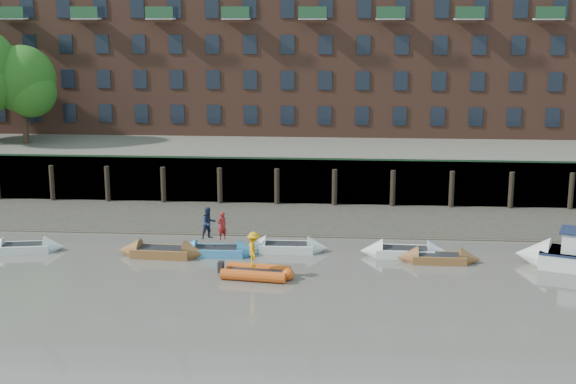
# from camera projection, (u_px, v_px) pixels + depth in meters

# --- Properties ---
(ground) EXTENTS (220.00, 220.00, 0.00)m
(ground) POSITION_uv_depth(u_px,v_px,m) (280.00, 326.00, 34.59)
(ground) COLOR #655F57
(ground) RESTS_ON ground
(foreshore) EXTENTS (110.00, 8.00, 0.50)m
(foreshore) POSITION_uv_depth(u_px,v_px,m) (303.00, 220.00, 52.09)
(foreshore) COLOR #3D382F
(foreshore) RESTS_ON ground
(mud_band) EXTENTS (110.00, 1.60, 0.10)m
(mud_band) POSITION_uv_depth(u_px,v_px,m) (300.00, 234.00, 48.78)
(mud_band) COLOR #4C4336
(mud_band) RESTS_ON ground
(river_wall) EXTENTS (110.00, 1.23, 3.30)m
(river_wall) POSITION_uv_depth(u_px,v_px,m) (306.00, 181.00, 55.99)
(river_wall) COLOR #2D2A26
(river_wall) RESTS_ON ground
(bank_terrace) EXTENTS (110.00, 28.00, 3.20)m
(bank_terrace) POSITION_uv_depth(u_px,v_px,m) (314.00, 148.00, 69.23)
(bank_terrace) COLOR #5E594D
(bank_terrace) RESTS_ON ground
(apartment_terrace) EXTENTS (80.60, 15.56, 20.98)m
(apartment_terrace) POSITION_uv_depth(u_px,v_px,m) (315.00, 15.00, 67.69)
(apartment_terrace) COLOR brown
(apartment_terrace) RESTS_ON bank_terrace
(rowboat_0) EXTENTS (4.62, 2.10, 1.29)m
(rowboat_0) POSITION_uv_depth(u_px,v_px,m) (24.00, 248.00, 45.17)
(rowboat_0) COLOR silver
(rowboat_0) RESTS_ON ground
(rowboat_2) EXTENTS (5.09, 1.75, 1.45)m
(rowboat_2) POSITION_uv_depth(u_px,v_px,m) (162.00, 252.00, 44.29)
(rowboat_2) COLOR brown
(rowboat_2) RESTS_ON ground
(rowboat_3) EXTENTS (4.69, 1.40, 1.36)m
(rowboat_3) POSITION_uv_depth(u_px,v_px,m) (217.00, 251.00, 44.48)
(rowboat_3) COLOR #3987C1
(rowboat_3) RESTS_ON ground
(rowboat_4) EXTENTS (4.73, 1.46, 1.36)m
(rowboat_4) POSITION_uv_depth(u_px,v_px,m) (286.00, 247.00, 45.18)
(rowboat_4) COLOR silver
(rowboat_4) RESTS_ON ground
(rowboat_5) EXTENTS (4.98, 1.60, 1.43)m
(rowboat_5) POSITION_uv_depth(u_px,v_px,m) (405.00, 252.00, 44.27)
(rowboat_5) COLOR silver
(rowboat_5) RESTS_ON ground
(rowboat_6) EXTENTS (4.47, 1.34, 1.29)m
(rowboat_6) POSITION_uv_depth(u_px,v_px,m) (439.00, 258.00, 43.25)
(rowboat_6) COLOR brown
(rowboat_6) RESTS_ON ground
(rib_tender) EXTENTS (3.74, 2.14, 0.63)m
(rib_tender) POSITION_uv_depth(u_px,v_px,m) (259.00, 272.00, 40.77)
(rib_tender) COLOR #D45016
(rib_tender) RESTS_ON ground
(motor_launch) EXTENTS (6.84, 4.20, 2.68)m
(motor_launch) POSITION_uv_depth(u_px,v_px,m) (571.00, 256.00, 42.22)
(motor_launch) COLOR silver
(motor_launch) RESTS_ON ground
(person_rower_a) EXTENTS (0.67, 0.66, 1.57)m
(person_rower_a) POSITION_uv_depth(u_px,v_px,m) (222.00, 226.00, 44.17)
(person_rower_a) COLOR maroon
(person_rower_a) RESTS_ON rowboat_3
(person_rower_b) EXTENTS (1.09, 1.05, 1.78)m
(person_rower_b) POSITION_uv_depth(u_px,v_px,m) (209.00, 223.00, 44.33)
(person_rower_b) COLOR #19233F
(person_rower_b) RESTS_ON rowboat_3
(person_rib_crew) EXTENTS (0.81, 1.25, 1.82)m
(person_rib_crew) POSITION_uv_depth(u_px,v_px,m) (254.00, 250.00, 40.47)
(person_rib_crew) COLOR orange
(person_rib_crew) RESTS_ON rib_tender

